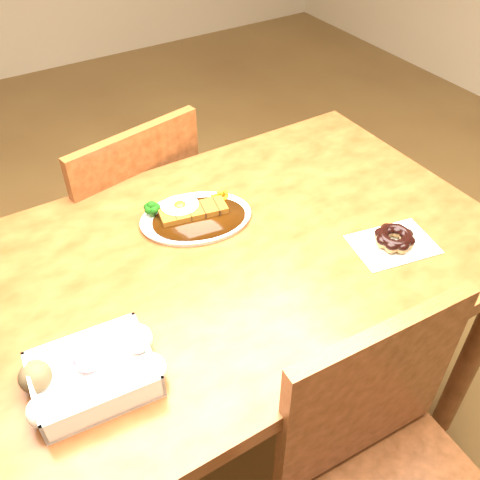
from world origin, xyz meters
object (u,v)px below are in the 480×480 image
table (241,278)px  chair_far (126,226)px  donut_box (94,374)px  pon_de_ring (394,239)px  katsu_curry_plate (194,215)px

table → chair_far: chair_far is taller
donut_box → table: bearing=22.6°
table → pon_de_ring: 0.37m
donut_box → pon_de_ring: donut_box is taller
katsu_curry_plate → pon_de_ring: (0.35, -0.32, 0.01)m
chair_far → pon_de_ring: bearing=108.4°
table → katsu_curry_plate: size_ratio=3.93×
katsu_curry_plate → table: bearing=-73.2°
chair_far → pon_de_ring: chair_far is taller
chair_far → donut_box: size_ratio=3.53×
chair_far → katsu_curry_plate: size_ratio=2.85×
chair_far → donut_box: 0.83m
table → donut_box: (-0.41, -0.17, 0.13)m
pon_de_ring → donut_box: bearing=179.7°
katsu_curry_plate → chair_far: bearing=98.3°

